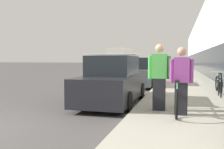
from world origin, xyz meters
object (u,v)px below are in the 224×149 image
at_px(parked_sedan_curbside, 114,82).
at_px(person_bystander, 159,77).
at_px(bike_rack_hoop, 220,83).
at_px(moving_truck, 121,60).
at_px(cruiser_bike_nearest, 219,84).
at_px(parked_sedan_far, 148,70).
at_px(person_rider, 181,81).
at_px(vintage_roadster_curbside, 140,73).
at_px(tandem_bicycle, 177,98).

bearing_deg(parked_sedan_curbside, person_bystander, -41.08).
bearing_deg(bike_rack_hoop, moving_truck, 112.90).
relative_size(bike_rack_hoop, cruiser_bike_nearest, 0.48).
relative_size(cruiser_bike_nearest, parked_sedan_far, 0.41).
xyz_separation_m(person_bystander, parked_sedan_curbside, (-1.68, 1.46, -0.31)).
height_order(person_bystander, parked_sedan_far, person_bystander).
distance_m(cruiser_bike_nearest, moving_truck, 20.42).
relative_size(person_rider, cruiser_bike_nearest, 0.96).
bearing_deg(vintage_roadster_curbside, cruiser_bike_nearest, -38.99).
distance_m(bike_rack_hoop, moving_truck, 21.51).
bearing_deg(person_rider, vintage_roadster_curbside, 105.94).
distance_m(tandem_bicycle, person_rider, 0.57).
bearing_deg(person_rider, bike_rack_hoop, 68.17).
height_order(vintage_roadster_curbside, parked_sedan_far, vintage_roadster_curbside).
height_order(person_rider, cruiser_bike_nearest, person_rider).
xyz_separation_m(person_bystander, vintage_roadster_curbside, (-1.68, 7.46, -0.31)).
relative_size(bike_rack_hoop, vintage_roadster_curbside, 0.18).
xyz_separation_m(cruiser_bike_nearest, moving_truck, (-8.50, 18.55, 0.95)).
distance_m(parked_sedan_curbside, moving_truck, 21.97).
bearing_deg(cruiser_bike_nearest, person_bystander, -116.07).
bearing_deg(tandem_bicycle, cruiser_bike_nearest, 69.81).
bearing_deg(tandem_bicycle, person_bystander, 163.44).
relative_size(tandem_bicycle, person_rider, 1.42).
distance_m(person_bystander, bike_rack_hoop, 3.72).
height_order(person_rider, parked_sedan_far, person_rider).
height_order(person_rider, parked_sedan_curbside, person_rider).
height_order(person_bystander, moving_truck, moving_truck).
xyz_separation_m(tandem_bicycle, parked_sedan_curbside, (-2.16, 1.61, 0.22)).
bearing_deg(parked_sedan_far, bike_rack_hoop, -68.25).
bearing_deg(parked_sedan_far, tandem_bicycle, -79.67).
bearing_deg(parked_sedan_far, person_bystander, -81.64).
xyz_separation_m(person_rider, bike_rack_hoop, (1.42, 3.55, -0.34)).
relative_size(parked_sedan_curbside, vintage_roadster_curbside, 0.94).
height_order(parked_sedan_curbside, moving_truck, moving_truck).
bearing_deg(tandem_bicycle, bike_rack_hoop, 64.98).
bearing_deg(parked_sedan_curbside, cruiser_bike_nearest, 37.25).
distance_m(cruiser_bike_nearest, parked_sedan_curbside, 4.80).
distance_m(bike_rack_hoop, parked_sedan_curbside, 4.03).
bearing_deg(person_rider, moving_truck, 106.55).
xyz_separation_m(vintage_roadster_curbside, parked_sedan_far, (-0.21, 5.42, -0.06)).
distance_m(tandem_bicycle, vintage_roadster_curbside, 7.90).
xyz_separation_m(tandem_bicycle, moving_truck, (-6.84, 23.06, 0.93)).
relative_size(person_rider, moving_truck, 0.25).
bearing_deg(parked_sedan_far, vintage_roadster_curbside, -87.74).
height_order(tandem_bicycle, person_rider, person_rider).
xyz_separation_m(person_bystander, parked_sedan_far, (-1.89, 12.87, -0.38)).
bearing_deg(bike_rack_hoop, cruiser_bike_nearest, 83.75).
height_order(vintage_roadster_curbside, moving_truck, moving_truck).
height_order(tandem_bicycle, parked_sedan_far, parked_sedan_far).
xyz_separation_m(bike_rack_hoop, moving_truck, (-8.36, 19.80, 0.80)).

